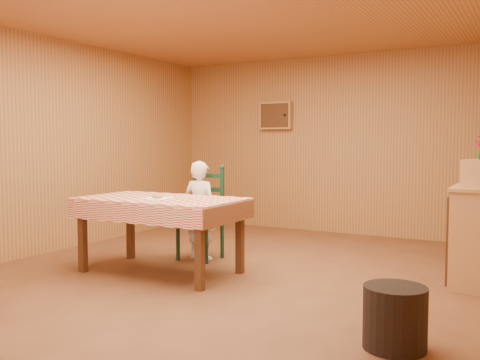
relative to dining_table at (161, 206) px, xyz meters
name	(u,v)px	position (x,y,z in m)	size (l,w,h in m)	color
ground	(230,276)	(0.69, 0.23, -0.69)	(6.00, 6.00, 0.00)	brown
cabin_walls	(255,96)	(0.69, 0.76, 1.14)	(5.10, 6.05, 2.65)	#AE753E
dining_table	(161,206)	(0.00, 0.00, 0.00)	(1.66, 0.96, 0.77)	#522D15
ladder_chair	(203,215)	(0.00, 0.79, -0.18)	(0.44, 0.40, 1.08)	black
seated_child	(200,210)	(0.00, 0.73, -0.13)	(0.41, 0.27, 1.12)	white
napkin	(157,198)	(0.00, -0.05, 0.08)	(0.26, 0.26, 0.00)	white
donut	(157,196)	(0.00, -0.05, 0.10)	(0.10, 0.10, 0.04)	#C28645
storage_bin	(395,317)	(2.57, -0.89, -0.48)	(0.41, 0.41, 0.41)	black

